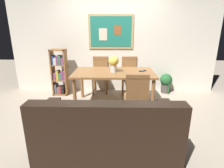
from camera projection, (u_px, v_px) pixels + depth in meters
The scene contains 11 objects.
ground_plane at pixel (113, 114), 3.61m from camera, with size 12.00×12.00×0.00m, color tan.
wall_back_with_painting at pixel (114, 40), 4.61m from camera, with size 5.20×0.14×2.60m.
dining_table at pixel (114, 76), 3.86m from camera, with size 1.69×0.95×0.73m.
dining_chair_near_right at pixel (136, 95), 3.11m from camera, with size 0.40×0.41×0.91m.
dining_chair_far_right at pixel (129, 72), 4.67m from camera, with size 0.40×0.41×0.91m.
dining_chair_far_left at pixel (100, 72), 4.68m from camera, with size 0.40×0.41×0.91m.
leather_couch at pixel (107, 133), 2.39m from camera, with size 1.80×0.84×0.84m.
bookshelf at pixel (60, 73), 4.50m from camera, with size 0.36×0.28×1.13m.
potted_ivy at pixel (166, 82), 4.69m from camera, with size 0.31×0.31×0.53m.
flower_vase at pixel (113, 62), 3.74m from camera, with size 0.21×0.21×0.34m.
tv_remote at pixel (143, 71), 3.87m from camera, with size 0.16×0.11×0.02m.
Camera 1 is at (0.05, -3.26, 1.64)m, focal length 29.34 mm.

